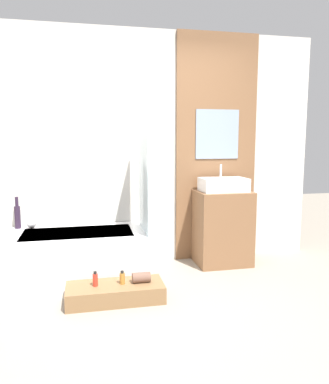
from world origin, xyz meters
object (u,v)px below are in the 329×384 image
(sink, at_px, (223,185))
(bottle_soap_secondary, at_px, (122,278))
(bathtub, at_px, (78,255))
(vase_tall_dark, at_px, (17,216))
(wooden_step_bench, at_px, (115,293))
(bottle_soap_primary, at_px, (95,279))
(vase_round_light, at_px, (32,223))

(sink, xyz_separation_m, bottle_soap_secondary, (-1.21, -0.75, -0.71))
(bathtub, distance_m, vase_tall_dark, 0.78)
(sink, relative_size, vase_tall_dark, 1.51)
(bathtub, xyz_separation_m, bottle_soap_secondary, (0.38, -0.63, -0.04))
(bathtub, height_order, wooden_step_bench, bathtub)
(bathtub, bearing_deg, wooden_step_bench, -62.96)
(bottle_soap_primary, xyz_separation_m, bottle_soap_secondary, (0.23, 0.00, -0.01))
(vase_tall_dark, bearing_deg, bottle_soap_secondary, -42.81)
(vase_tall_dark, bearing_deg, bottle_soap_primary, -50.40)
(vase_tall_dark, distance_m, bottle_soap_primary, 1.27)
(wooden_step_bench, bearing_deg, vase_tall_dark, 135.31)
(vase_tall_dark, xyz_separation_m, vase_round_light, (0.14, -0.02, -0.09))
(wooden_step_bench, xyz_separation_m, vase_round_light, (-0.80, 0.90, 0.46))
(vase_round_light, distance_m, bottle_soap_primary, 1.15)
(bottle_soap_primary, bearing_deg, bathtub, 103.45)
(sink, height_order, bottle_soap_primary, sink)
(bottle_soap_primary, bearing_deg, vase_tall_dark, 129.60)
(bathtub, height_order, sink, sink)
(bathtub, xyz_separation_m, wooden_step_bench, (0.32, -0.63, -0.17))
(sink, xyz_separation_m, vase_tall_dark, (-2.21, 0.17, -0.29))
(wooden_step_bench, bearing_deg, vase_round_light, 131.34)
(bottle_soap_primary, bearing_deg, sink, 27.55)
(sink, distance_m, bottle_soap_primary, 1.77)
(bathtub, height_order, vase_tall_dark, vase_tall_dark)
(wooden_step_bench, distance_m, bottle_soap_secondary, 0.14)
(bathtub, relative_size, sink, 2.75)
(vase_round_light, relative_size, bottle_soap_secondary, 0.85)
(vase_tall_dark, height_order, bottle_soap_primary, vase_tall_dark)
(vase_round_light, bearing_deg, sink, -4.14)
(vase_round_light, relative_size, bottle_soap_primary, 0.76)
(vase_tall_dark, xyz_separation_m, bottle_soap_secondary, (1.00, -0.92, -0.41))
(vase_round_light, bearing_deg, bathtub, -30.33)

